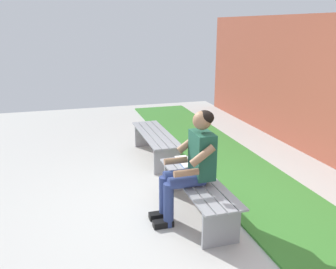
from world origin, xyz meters
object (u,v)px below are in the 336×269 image
Objects in this scene: person_seated at (192,162)px; apple at (193,162)px; bench_near at (197,189)px; bench_far at (155,139)px; book_open at (185,162)px.

person_seated is 16.15× the size of apple.
person_seated is (-0.06, 0.10, 0.35)m from bench_near.
bench_near is 1.25× the size of person_seated.
bench_near is at bearing 180.00° from bench_far.
person_seated is 2.97× the size of book_open.
person_seated reaches higher than apple.
person_seated is at bearing 120.69° from bench_near.
apple is at bearing -144.77° from book_open.
bench_near is 0.48m from apple.
apple reaches higher than bench_near.
bench_near and bench_far have the same top height.
apple is at bearing -13.55° from bench_near.
book_open is (0.10, 0.07, -0.03)m from apple.
bench_far is at bearing -2.88° from person_seated.
book_open reaches higher than bench_far.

